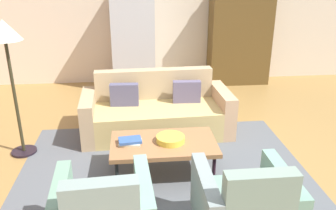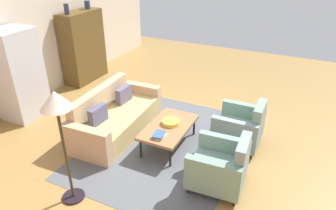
{
  "view_description": "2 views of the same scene",
  "coord_description": "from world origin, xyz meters",
  "views": [
    {
      "loc": [
        -0.68,
        -3.47,
        2.29
      ],
      "look_at": [
        -0.27,
        0.57,
        0.68
      ],
      "focal_mm": 37.69,
      "sensor_mm": 36.0,
      "label": 1
    },
    {
      "loc": [
        -4.56,
        -1.93,
        3.3
      ],
      "look_at": [
        -0.29,
        0.14,
        0.78
      ],
      "focal_mm": 32.91,
      "sensor_mm": 36.0,
      "label": 2
    }
  ],
  "objects": [
    {
      "name": "armchair_right",
      "position": [
        0.23,
        -1.09,
        0.34
      ],
      "size": [
        0.8,
        0.8,
        0.88
      ],
      "rotation": [
        0.0,
        0.0,
        0.0
      ],
      "color": "#2B2A15",
      "rests_on": "ground"
    },
    {
      "name": "cabinet",
      "position": [
        1.46,
        3.43,
        0.9
      ],
      "size": [
        1.2,
        0.51,
        1.8
      ],
      "color": "brown",
      "rests_on": "ground"
    },
    {
      "name": "couch",
      "position": [
        -0.38,
        1.27,
        0.29
      ],
      "size": [
        2.14,
        0.99,
        0.86
      ],
      "rotation": [
        0.0,
        0.0,
        3.18
      ],
      "color": "tan",
      "rests_on": "ground"
    },
    {
      "name": "fruit_bowl",
      "position": [
        -0.3,
        0.08,
        0.45
      ],
      "size": [
        0.32,
        0.32,
        0.07
      ],
      "primitive_type": "cylinder",
      "color": "gold",
      "rests_on": "coffee_table"
    },
    {
      "name": "area_rug",
      "position": [
        -0.37,
        0.13,
        0.0
      ],
      "size": [
        3.4,
        2.6,
        0.01
      ],
      "primitive_type": "cube",
      "color": "#53575C",
      "rests_on": "ground"
    },
    {
      "name": "refrigerator",
      "position": [
        -0.67,
        3.32,
        0.93
      ],
      "size": [
        0.8,
        0.73,
        1.85
      ],
      "color": "#B7BABF",
      "rests_on": "ground"
    },
    {
      "name": "book_stack",
      "position": [
        -0.75,
        0.08,
        0.45
      ],
      "size": [
        0.27,
        0.21,
        0.06
      ],
      "color": "beige",
      "rests_on": "coffee_table"
    },
    {
      "name": "wall_back",
      "position": [
        0.0,
        3.77,
        1.4
      ],
      "size": [
        9.73,
        0.12,
        2.8
      ],
      "primitive_type": "cube",
      "color": "beige",
      "rests_on": "ground"
    },
    {
      "name": "floor_lamp",
      "position": [
        -2.15,
        0.77,
        1.44
      ],
      "size": [
        0.4,
        0.4,
        1.72
      ],
      "color": "black",
      "rests_on": "ground"
    },
    {
      "name": "ground_plane",
      "position": [
        0.0,
        0.0,
        0.0
      ],
      "size": [
        11.68,
        11.68,
        0.0
      ],
      "primitive_type": "plane",
      "color": "olive"
    },
    {
      "name": "coffee_table",
      "position": [
        -0.37,
        0.08,
        0.38
      ],
      "size": [
        1.2,
        0.7,
        0.42
      ],
      "color": "black",
      "rests_on": "ground"
    }
  ]
}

